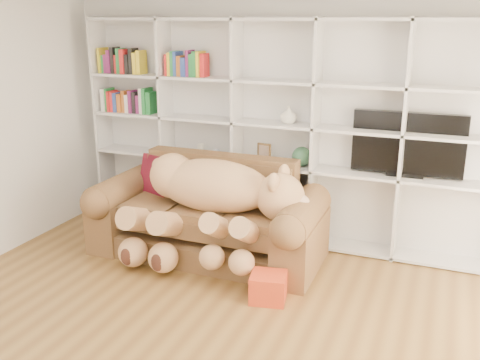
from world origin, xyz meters
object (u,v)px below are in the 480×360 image
at_px(sofa, 208,220).
at_px(tv, 408,145).
at_px(gift_box, 268,287).
at_px(teddy_bear, 211,198).

relative_size(sofa, tv, 2.18).
bearing_deg(sofa, tv, 20.93).
height_order(sofa, gift_box, sofa).
bearing_deg(gift_box, teddy_bear, 147.26).
distance_m(teddy_bear, tv, 2.02).
relative_size(sofa, teddy_bear, 1.33).
height_order(teddy_bear, gift_box, teddy_bear).
relative_size(teddy_bear, gift_box, 5.78).
bearing_deg(sofa, gift_box, -37.83).
bearing_deg(teddy_bear, gift_box, -23.20).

